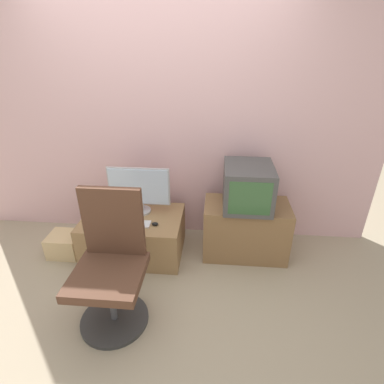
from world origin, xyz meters
name	(u,v)px	position (x,y,z in m)	size (l,w,h in m)	color
ground_plane	(140,319)	(0.00, 0.00, 0.00)	(12.00, 12.00, 0.00)	tan
wall_back	(162,117)	(0.00, 1.32, 1.30)	(4.40, 0.05, 2.60)	beige
desk	(134,234)	(-0.25, 0.85, 0.21)	(0.97, 0.65, 0.42)	#937047
side_stand	(245,229)	(0.87, 0.94, 0.28)	(0.83, 0.45, 0.56)	olive
main_monitor	(139,190)	(-0.20, 0.96, 0.67)	(0.61, 0.21, 0.48)	#B2B2B7
keyboard	(133,224)	(-0.21, 0.71, 0.43)	(0.33, 0.12, 0.01)	silver
mouse	(155,224)	(0.00, 0.71, 0.44)	(0.06, 0.04, 0.03)	black
crt_tv	(248,186)	(0.85, 0.93, 0.76)	(0.45, 0.51, 0.40)	#474747
office_chair	(111,269)	(-0.20, 0.05, 0.46)	(0.52, 0.52, 1.05)	#333333
cardboard_box_lower	(65,244)	(-0.96, 0.75, 0.11)	(0.31, 0.28, 0.23)	#D1B27F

